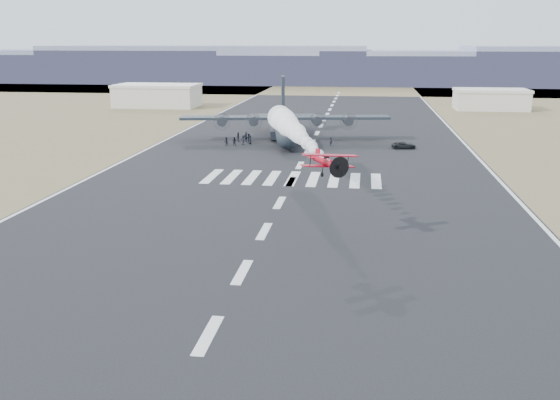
% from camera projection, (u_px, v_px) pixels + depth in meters
% --- Properties ---
extents(ground, '(500.00, 500.00, 0.00)m').
position_uv_depth(ground, '(208.00, 335.00, 42.39)').
color(ground, black).
rests_on(ground, ground).
extents(scrub_far, '(500.00, 80.00, 0.00)m').
position_uv_depth(scrub_far, '(342.00, 88.00, 263.15)').
color(scrub_far, olive).
rests_on(scrub_far, ground).
extents(runway_markings, '(60.00, 260.00, 0.01)m').
position_uv_depth(runway_markings, '(300.00, 165.00, 99.98)').
color(runway_markings, silver).
rests_on(runway_markings, ground).
extents(ridge_seg_b, '(150.00, 50.00, 15.00)m').
position_uv_depth(ridge_seg_b, '(80.00, 65.00, 307.00)').
color(ridge_seg_b, slate).
rests_on(ridge_seg_b, ground).
extents(ridge_seg_c, '(150.00, 50.00, 17.00)m').
position_uv_depth(ridge_seg_c, '(208.00, 64.00, 298.29)').
color(ridge_seg_c, slate).
rests_on(ridge_seg_c, ground).
extents(ridge_seg_d, '(150.00, 50.00, 13.00)m').
position_uv_depth(ridge_seg_d, '(344.00, 69.00, 290.33)').
color(ridge_seg_d, slate).
rests_on(ridge_seg_d, ground).
extents(ridge_seg_e, '(150.00, 50.00, 15.00)m').
position_uv_depth(ridge_seg_e, '(489.00, 68.00, 281.62)').
color(ridge_seg_e, slate).
rests_on(ridge_seg_e, ground).
extents(hangar_left, '(24.50, 14.50, 6.70)m').
position_uv_depth(hangar_left, '(157.00, 95.00, 187.49)').
color(hangar_left, '#B9B2A4').
rests_on(hangar_left, ground).
extents(hangar_right, '(20.50, 12.50, 5.90)m').
position_uv_depth(hangar_right, '(491.00, 99.00, 179.63)').
color(hangar_right, '#B9B2A4').
rests_on(hangar_right, ground).
extents(aerobatic_biplane, '(5.74, 5.33, 2.41)m').
position_uv_depth(aerobatic_biplane, '(327.00, 162.00, 59.89)').
color(aerobatic_biplane, '#A50B19').
extents(smoke_trail, '(10.36, 31.97, 3.59)m').
position_uv_depth(smoke_trail, '(287.00, 124.00, 85.62)').
color(smoke_trail, white).
extents(transport_aircraft, '(41.40, 33.94, 11.96)m').
position_uv_depth(transport_aircraft, '(285.00, 124.00, 125.56)').
color(transport_aircraft, black).
rests_on(transport_aircraft, ground).
extents(support_vehicle, '(4.75, 2.73, 1.25)m').
position_uv_depth(support_vehicle, '(404.00, 145.00, 115.28)').
color(support_vehicle, black).
rests_on(support_vehicle, ground).
extents(crew_a, '(0.66, 0.72, 1.61)m').
position_uv_depth(crew_a, '(331.00, 142.00, 118.32)').
color(crew_a, black).
rests_on(crew_a, ground).
extents(crew_b, '(0.87, 0.88, 1.58)m').
position_uv_depth(crew_b, '(226.00, 141.00, 118.59)').
color(crew_b, black).
rests_on(crew_b, ground).
extents(crew_c, '(1.34, 0.94, 1.89)m').
position_uv_depth(crew_c, '(243.00, 140.00, 119.29)').
color(crew_c, black).
rests_on(crew_c, ground).
extents(crew_d, '(0.85, 1.17, 1.79)m').
position_uv_depth(crew_d, '(238.00, 137.00, 123.40)').
color(crew_d, black).
rests_on(crew_d, ground).
extents(crew_e, '(0.90, 0.97, 1.70)m').
position_uv_depth(crew_e, '(250.00, 139.00, 120.50)').
color(crew_e, black).
rests_on(crew_e, ground).
extents(crew_f, '(1.09, 1.60, 1.66)m').
position_uv_depth(crew_f, '(249.00, 138.00, 122.87)').
color(crew_f, black).
rests_on(crew_f, ground).
extents(crew_g, '(0.81, 0.84, 1.79)m').
position_uv_depth(crew_g, '(246.00, 136.00, 124.05)').
color(crew_g, black).
rests_on(crew_g, ground).
extents(crew_h, '(0.84, 0.57, 1.64)m').
position_uv_depth(crew_h, '(234.00, 141.00, 118.42)').
color(crew_h, black).
rests_on(crew_h, ground).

